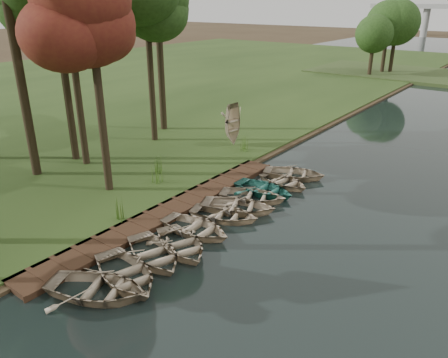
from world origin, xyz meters
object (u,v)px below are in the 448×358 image
Objects in this scene: rowboat_0 at (98,286)px; stored_rowboat at (233,141)px; boardwalk at (170,211)px; rowboat_2 at (154,252)px; rowboat_1 at (125,272)px.

stored_rowboat reaches higher than rowboat_0.
rowboat_0 is at bearing -68.46° from boardwalk.
rowboat_0 is 1.09× the size of rowboat_2.
rowboat_2 is 14.51m from stored_rowboat.
rowboat_1 reaches higher than rowboat_2.
rowboat_0 is 1.17m from rowboat_1.
rowboat_2 is (-0.20, 1.65, -0.02)m from rowboat_1.
rowboat_0 is (2.46, -6.23, 0.29)m from boardwalk.
rowboat_1 is 1.06× the size of rowboat_2.
rowboat_1 is (0.11, 1.17, -0.01)m from rowboat_0.
rowboat_0 is at bearing -168.41° from rowboat_1.
stored_rowboat is at bearing 38.71° from rowboat_1.
boardwalk is 4.39× the size of rowboat_1.
stored_rowboat is at bearing 43.74° from rowboat_2.
rowboat_0 is at bearing -157.75° from rowboat_2.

